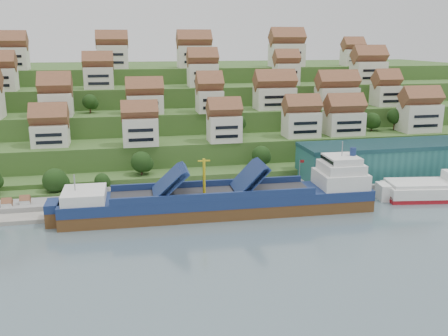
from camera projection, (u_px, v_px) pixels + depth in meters
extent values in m
plane|color=slate|center=(245.00, 212.00, 125.73)|extent=(300.00, 300.00, 0.00)
cube|color=gray|center=(299.00, 186.00, 143.67)|extent=(180.00, 14.00, 2.20)
cube|color=gray|center=(10.00, 210.00, 125.31)|extent=(45.00, 20.00, 1.00)
cube|color=#2D4C1E|center=(194.00, 139.00, 206.66)|extent=(260.00, 128.00, 4.00)
cube|color=#2D4C1E|center=(192.00, 129.00, 210.52)|extent=(260.00, 118.00, 11.00)
cube|color=#2D4C1E|center=(189.00, 118.00, 217.22)|extent=(260.00, 102.00, 18.00)
cube|color=#2D4C1E|center=(186.00, 107.00, 223.91)|extent=(260.00, 86.00, 25.00)
cube|color=#2D4C1E|center=(184.00, 98.00, 231.68)|extent=(260.00, 68.00, 31.00)
cube|color=silver|center=(51.00, 135.00, 149.98)|extent=(10.59, 8.57, 6.50)
cube|color=silver|center=(140.00, 132.00, 150.34)|extent=(10.47, 7.03, 8.36)
cube|color=silver|center=(224.00, 129.00, 156.05)|extent=(10.02, 7.62, 8.15)
cube|color=silver|center=(301.00, 124.00, 163.71)|extent=(11.28, 7.73, 8.18)
cube|color=silver|center=(344.00, 123.00, 167.50)|extent=(12.24, 8.26, 7.59)
cube|color=silver|center=(419.00, 118.00, 172.92)|extent=(13.16, 8.31, 9.48)
cube|color=silver|center=(56.00, 104.00, 161.02)|extent=(9.99, 8.98, 7.48)
cube|color=silver|center=(145.00, 104.00, 166.94)|extent=(11.90, 7.90, 6.20)
cube|color=silver|center=(209.00, 101.00, 169.48)|extent=(8.43, 8.56, 7.40)
cube|color=silver|center=(274.00, 98.00, 177.14)|extent=(13.88, 8.36, 7.64)
cube|color=silver|center=(337.00, 98.00, 180.61)|extent=(14.41, 8.18, 7.34)
cube|color=silver|center=(386.00, 96.00, 186.29)|extent=(9.11, 8.04, 7.49)
cube|color=silver|center=(99.00, 78.00, 177.69)|extent=(10.26, 7.30, 7.60)
cube|color=silver|center=(203.00, 75.00, 185.45)|extent=(10.79, 7.79, 8.39)
cube|color=silver|center=(286.00, 74.00, 191.90)|extent=(9.17, 7.14, 8.17)
cube|color=silver|center=(368.00, 72.00, 199.57)|extent=(12.74, 8.47, 8.53)
cube|color=silver|center=(13.00, 59.00, 186.10)|extent=(10.58, 8.03, 8.23)
cube|color=silver|center=(113.00, 57.00, 194.04)|extent=(11.72, 7.51, 8.92)
cube|color=silver|center=(194.00, 57.00, 201.74)|extent=(13.27, 8.15, 8.66)
cube|color=silver|center=(287.00, 55.00, 208.51)|extent=(13.67, 8.73, 9.34)
cube|color=silver|center=(352.00, 57.00, 217.40)|extent=(8.95, 7.05, 6.87)
ellipsoid|color=#1C3A13|center=(261.00, 155.00, 150.72)|extent=(5.61, 5.61, 5.61)
ellipsoid|color=#1C3A13|center=(141.00, 162.00, 143.77)|extent=(6.09, 6.09, 6.09)
ellipsoid|color=#1C3A13|center=(372.00, 121.00, 174.31)|extent=(5.70, 5.70, 5.70)
ellipsoid|color=#1C3A13|center=(395.00, 116.00, 175.70)|extent=(5.39, 5.39, 5.39)
ellipsoid|color=#1C3A13|center=(239.00, 121.00, 164.86)|extent=(4.55, 4.55, 4.55)
ellipsoid|color=#1C3A13|center=(325.00, 89.00, 185.51)|extent=(4.68, 4.68, 4.68)
ellipsoid|color=#1C3A13|center=(57.00, 101.00, 166.40)|extent=(6.45, 6.45, 6.45)
ellipsoid|color=#1C3A13|center=(90.00, 102.00, 167.25)|extent=(4.98, 4.98, 4.98)
ellipsoid|color=#1C3A13|center=(284.00, 70.00, 197.11)|extent=(4.81, 4.81, 4.81)
ellipsoid|color=#1C3A13|center=(286.00, 75.00, 195.71)|extent=(4.05, 4.05, 4.05)
ellipsoid|color=#1C3A13|center=(55.00, 181.00, 132.75)|extent=(6.55, 6.55, 6.55)
ellipsoid|color=#1C3A13|center=(102.00, 181.00, 135.37)|extent=(4.06, 4.06, 4.06)
cube|color=#225C5A|center=(398.00, 159.00, 150.47)|extent=(60.00, 15.00, 10.00)
cylinder|color=gray|center=(299.00, 174.00, 137.26)|extent=(0.16, 0.16, 8.00)
cube|color=maroon|center=(302.00, 161.00, 136.48)|extent=(1.20, 0.05, 0.80)
cube|color=white|center=(7.00, 207.00, 123.01)|extent=(2.40, 2.20, 2.20)
cube|color=white|center=(26.00, 204.00, 125.24)|extent=(2.40, 2.20, 2.20)
cube|color=#56361A|center=(220.00, 210.00, 124.18)|extent=(76.95, 13.86, 4.91)
cube|color=navy|center=(220.00, 197.00, 123.37)|extent=(76.96, 13.98, 2.56)
cube|color=silver|center=(84.00, 195.00, 117.07)|extent=(10.13, 11.47, 2.56)
cube|color=#262628|center=(212.00, 193.00, 122.70)|extent=(49.40, 11.35, 0.29)
cube|color=navy|center=(168.00, 182.00, 119.97)|extent=(7.65, 11.05, 6.80)
cube|color=navy|center=(247.00, 178.00, 123.42)|extent=(7.28, 11.04, 7.18)
cylinder|color=yellow|center=(204.00, 176.00, 121.27)|extent=(0.71, 0.71, 8.85)
cube|color=silver|center=(340.00, 179.00, 128.09)|extent=(12.09, 11.52, 3.93)
cube|color=silver|center=(341.00, 167.00, 127.30)|extent=(10.10, 10.29, 2.46)
cube|color=silver|center=(342.00, 159.00, 126.79)|extent=(8.10, 9.05, 1.77)
cylinder|color=navy|center=(353.00, 152.00, 126.83)|extent=(1.61, 1.61, 2.16)
cube|color=maroon|center=(434.00, 196.00, 136.20)|extent=(28.24, 13.82, 2.35)
cube|color=white|center=(435.00, 189.00, 135.70)|extent=(28.25, 13.91, 2.89)
cube|color=white|center=(436.00, 183.00, 135.25)|extent=(26.75, 12.63, 1.08)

